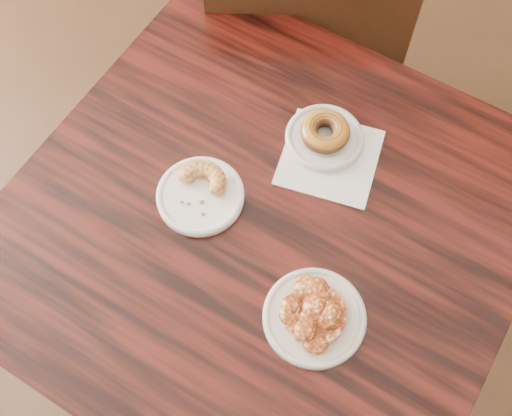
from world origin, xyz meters
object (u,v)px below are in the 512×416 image
at_px(cruller_fragment, 199,191).
at_px(apple_fritter, 315,314).
at_px(chair_far, 302,32).
at_px(glazed_donut, 325,132).

bearing_deg(cruller_fragment, apple_fritter, -25.29).
bearing_deg(chair_far, glazed_donut, 92.42).
relative_size(glazed_donut, cruller_fragment, 0.89).
bearing_deg(cruller_fragment, chair_far, 94.76).
bearing_deg(apple_fritter, glazed_donut, 108.41).
height_order(glazed_donut, cruller_fragment, glazed_donut).
distance_m(glazed_donut, cruller_fragment, 0.26).
relative_size(glazed_donut, apple_fritter, 0.64).
distance_m(apple_fritter, cruller_fragment, 0.30).
relative_size(chair_far, glazed_donut, 9.70).
bearing_deg(cruller_fragment, glazed_donut, 51.50).
distance_m(glazed_donut, apple_fritter, 0.35).
height_order(chair_far, cruller_fragment, chair_far).
height_order(chair_far, apple_fritter, chair_far).
distance_m(chair_far, glazed_donut, 0.63).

